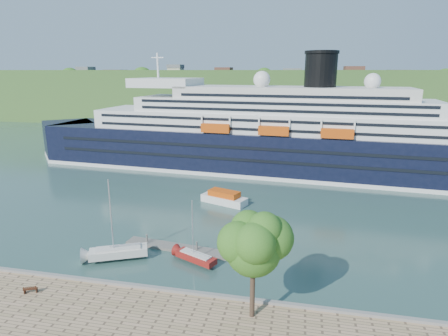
% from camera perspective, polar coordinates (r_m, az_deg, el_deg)
% --- Properties ---
extents(ground, '(400.00, 400.00, 0.00)m').
position_cam_1_polar(ground, '(44.02, -11.52, -18.47)').
color(ground, '#294944').
rests_on(ground, ground).
extents(far_hillside, '(400.00, 50.00, 24.00)m').
position_cam_1_polar(far_hillside, '(179.62, 7.02, 10.77)').
color(far_hillside, '#355D25').
rests_on(far_hillside, ground).
extents(quay_coping, '(220.00, 0.50, 0.30)m').
position_cam_1_polar(quay_coping, '(43.25, -11.71, -17.33)').
color(quay_coping, slate).
rests_on(quay_coping, promenade).
extents(cruise_ship, '(126.26, 27.44, 28.13)m').
position_cam_1_polar(cruise_ship, '(90.31, 5.66, 8.37)').
color(cruise_ship, black).
rests_on(cruise_ship, ground).
extents(park_bench, '(1.54, 1.10, 0.91)m').
position_cam_1_polar(park_bench, '(46.34, -27.40, -16.03)').
color(park_bench, '#472414').
rests_on(park_bench, promenade).
extents(promenade_tree, '(7.00, 7.00, 11.60)m').
position_cam_1_polar(promenade_tree, '(35.61, 4.45, -13.99)').
color(promenade_tree, '#225616').
rests_on(promenade_tree, promenade).
extents(floating_pontoon, '(17.20, 3.99, 0.38)m').
position_cam_1_polar(floating_pontoon, '(52.64, -6.10, -12.14)').
color(floating_pontoon, gray).
rests_on(floating_pontoon, ground).
extents(sailboat_white_near, '(8.27, 5.43, 10.43)m').
position_cam_1_polar(sailboat_white_near, '(49.72, -16.11, -7.96)').
color(sailboat_white_near, silver).
rests_on(sailboat_white_near, ground).
extents(sailboat_red, '(6.39, 4.13, 8.04)m').
position_cam_1_polar(sailboat_red, '(47.58, -4.39, -10.01)').
color(sailboat_red, maroon).
rests_on(sailboat_red, ground).
extents(tender_launch, '(9.16, 5.79, 2.40)m').
position_cam_1_polar(tender_launch, '(69.18, 0.02, -4.45)').
color(tender_launch, '#CD480C').
rests_on(tender_launch, ground).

